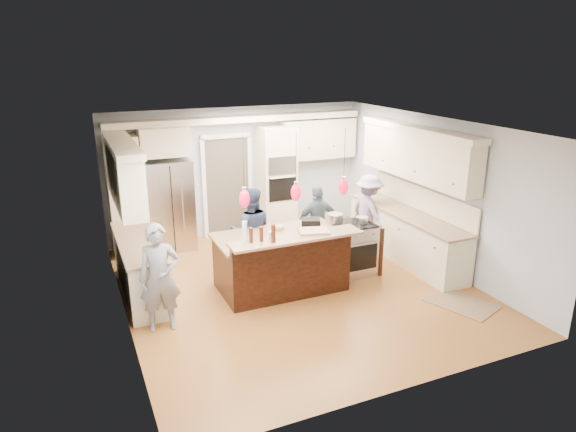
% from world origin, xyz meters
% --- Properties ---
extents(ground_plane, '(6.00, 6.00, 0.00)m').
position_xyz_m(ground_plane, '(0.00, 0.00, 0.00)').
color(ground_plane, '#AE732F').
rests_on(ground_plane, ground).
extents(room_shell, '(5.54, 6.04, 2.72)m').
position_xyz_m(room_shell, '(0.00, 0.00, 1.82)').
color(room_shell, '#B2BCC6').
rests_on(room_shell, ground).
extents(refrigerator, '(0.90, 0.70, 1.80)m').
position_xyz_m(refrigerator, '(-1.55, 2.64, 0.90)').
color(refrigerator, '#B7B7BC').
rests_on(refrigerator, ground).
extents(oven_column, '(0.72, 0.69, 2.30)m').
position_xyz_m(oven_column, '(0.75, 2.67, 1.15)').
color(oven_column, beige).
rests_on(oven_column, ground).
extents(back_upper_cabinets, '(5.30, 0.61, 2.54)m').
position_xyz_m(back_upper_cabinets, '(-0.75, 2.76, 1.67)').
color(back_upper_cabinets, beige).
rests_on(back_upper_cabinets, ground).
extents(right_counter_run, '(0.64, 3.10, 2.51)m').
position_xyz_m(right_counter_run, '(2.44, 0.30, 1.06)').
color(right_counter_run, beige).
rests_on(right_counter_run, ground).
extents(left_cabinets, '(0.64, 2.30, 2.51)m').
position_xyz_m(left_cabinets, '(-2.44, 0.80, 1.06)').
color(left_cabinets, beige).
rests_on(left_cabinets, ground).
extents(kitchen_island, '(2.10, 1.46, 1.12)m').
position_xyz_m(kitchen_island, '(-0.25, 0.07, 0.49)').
color(kitchen_island, black).
rests_on(kitchen_island, ground).
extents(island_range, '(0.82, 0.71, 0.92)m').
position_xyz_m(island_range, '(1.16, 0.15, 0.46)').
color(island_range, '#B7B7BC').
rests_on(island_range, ground).
extents(pendant_lights, '(1.75, 0.15, 1.03)m').
position_xyz_m(pendant_lights, '(-0.25, -0.51, 1.80)').
color(pendant_lights, black).
rests_on(pendant_lights, ground).
extents(person_bar_end, '(0.61, 0.44, 1.57)m').
position_xyz_m(person_bar_end, '(-2.30, -0.45, 0.79)').
color(person_bar_end, slate).
rests_on(person_bar_end, ground).
extents(person_far_left, '(0.89, 0.77, 1.57)m').
position_xyz_m(person_far_left, '(-0.49, 0.85, 0.78)').
color(person_far_left, navy).
rests_on(person_far_left, ground).
extents(person_far_right, '(0.87, 0.43, 1.44)m').
position_xyz_m(person_far_right, '(0.87, 0.95, 0.72)').
color(person_far_right, slate).
rests_on(person_far_right, ground).
extents(person_range_side, '(0.62, 1.00, 1.49)m').
position_xyz_m(person_range_side, '(2.08, 1.11, 0.75)').
color(person_range_side, '#8D78A1').
rests_on(person_range_side, ground).
extents(floor_rug, '(0.99, 1.18, 0.01)m').
position_xyz_m(floor_rug, '(2.12, -1.60, 0.01)').
color(floor_rug, olive).
rests_on(floor_rug, ground).
extents(water_bottle, '(0.08, 0.08, 0.33)m').
position_xyz_m(water_bottle, '(-1.05, -0.48, 1.28)').
color(water_bottle, silver).
rests_on(water_bottle, kitchen_island).
extents(beer_bottle_a, '(0.07, 0.07, 0.23)m').
position_xyz_m(beer_bottle_a, '(-0.96, -0.50, 1.23)').
color(beer_bottle_a, '#40180B').
rests_on(beer_bottle_a, kitchen_island).
extents(beer_bottle_b, '(0.09, 0.09, 0.27)m').
position_xyz_m(beer_bottle_b, '(-0.66, -0.62, 1.25)').
color(beer_bottle_b, '#40180B').
rests_on(beer_bottle_b, kitchen_island).
extents(beer_bottle_c, '(0.07, 0.07, 0.23)m').
position_xyz_m(beer_bottle_c, '(-0.81, -0.52, 1.24)').
color(beer_bottle_c, '#40180B').
rests_on(beer_bottle_c, kitchen_island).
extents(drink_can, '(0.08, 0.08, 0.12)m').
position_xyz_m(drink_can, '(-0.64, -0.49, 1.18)').
color(drink_can, '#B7B7BC').
rests_on(drink_can, kitchen_island).
extents(cutting_board, '(0.53, 0.44, 0.04)m').
position_xyz_m(cutting_board, '(0.08, -0.47, 1.14)').
color(cutting_board, tan).
rests_on(cutting_board, kitchen_island).
extents(pot_large, '(0.27, 0.27, 0.16)m').
position_xyz_m(pot_large, '(0.89, 0.33, 1.00)').
color(pot_large, '#B7B7BC').
rests_on(pot_large, island_range).
extents(pot_small, '(0.21, 0.21, 0.11)m').
position_xyz_m(pot_small, '(1.31, 0.14, 0.97)').
color(pot_small, '#B7B7BC').
rests_on(pot_small, island_range).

